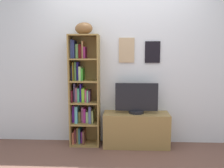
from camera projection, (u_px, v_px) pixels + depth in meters
back_wall at (121, 65)px, 3.58m from camera, size 4.80×0.08×2.42m
bookshelf at (83, 93)px, 3.52m from camera, size 0.44×0.29×1.67m
football at (84, 28)px, 3.36m from camera, size 0.33×0.28×0.17m
tv_stand at (136, 130)px, 3.49m from camera, size 0.98×0.35×0.51m
television at (136, 99)px, 3.43m from camera, size 0.63×0.22×0.45m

